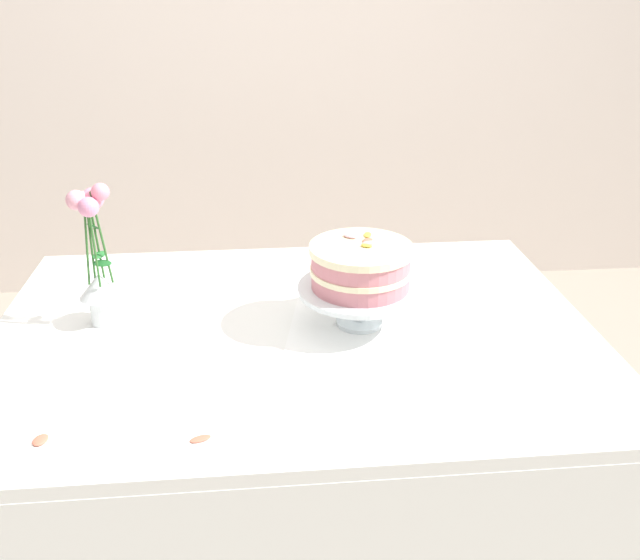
# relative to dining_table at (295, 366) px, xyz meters

# --- Properties ---
(ground_plane) EXTENTS (12.00, 12.00, 0.00)m
(ground_plane) POSITION_rel_dining_table_xyz_m (0.00, 0.02, -0.65)
(ground_plane) COLOR #9E9384
(dining_table) EXTENTS (1.40, 1.00, 0.74)m
(dining_table) POSITION_rel_dining_table_xyz_m (0.00, 0.00, 0.00)
(dining_table) COLOR white
(dining_table) RESTS_ON ground
(linen_napkin) EXTENTS (0.37, 0.37, 0.00)m
(linen_napkin) POSITION_rel_dining_table_xyz_m (0.15, 0.02, 0.09)
(linen_napkin) COLOR white
(linen_napkin) RESTS_ON dining_table
(cake_stand) EXTENTS (0.29, 0.29, 0.10)m
(cake_stand) POSITION_rel_dining_table_xyz_m (0.15, 0.02, 0.17)
(cake_stand) COLOR silver
(cake_stand) RESTS_ON linen_napkin
(layer_cake) EXTENTS (0.24, 0.24, 0.11)m
(layer_cake) POSITION_rel_dining_table_xyz_m (0.15, 0.02, 0.24)
(layer_cake) COLOR #CC7A84
(layer_cake) RESTS_ON cake_stand
(flower_vase) EXTENTS (0.10, 0.10, 0.34)m
(flower_vase) POSITION_rel_dining_table_xyz_m (-0.44, 0.09, 0.25)
(flower_vase) COLOR silver
(flower_vase) RESTS_ON dining_table
(loose_petal_0) EXTENTS (0.03, 0.04, 0.01)m
(loose_petal_0) POSITION_rel_dining_table_xyz_m (-0.47, -0.35, 0.09)
(loose_petal_0) COLOR #E56B51
(loose_petal_0) RESTS_ON dining_table
(loose_petal_1) EXTENTS (0.04, 0.03, 0.00)m
(loose_petal_1) POSITION_rel_dining_table_xyz_m (-0.19, -0.38, 0.09)
(loose_petal_1) COLOR #E56B51
(loose_petal_1) RESTS_ON dining_table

